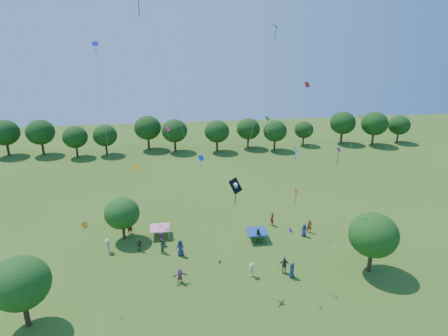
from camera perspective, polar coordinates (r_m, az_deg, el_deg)
near_tree_west at (r=35.97m, az=-27.11°, el=-14.44°), size 4.66×4.66×6.17m
near_tree_north at (r=46.15m, az=-14.37°, el=-6.28°), size 3.92×3.92×4.99m
near_tree_east at (r=41.35m, az=20.58°, el=-8.96°), size 4.73×4.73×6.13m
treeline at (r=76.89m, az=-5.59°, el=5.42°), size 88.01×8.77×6.77m
tent_red_stripe at (r=46.88m, az=-9.17°, el=-8.45°), size 2.20×2.20×1.10m
tent_blue at (r=45.69m, az=4.79°, el=-9.04°), size 2.20×2.20×1.10m
crowd_person_0 at (r=40.09m, az=9.68°, el=-14.17°), size 0.76×0.90×1.60m
crowd_person_1 at (r=49.04m, az=6.89°, el=-7.27°), size 0.58×0.72×1.65m
crowd_person_2 at (r=43.77m, az=-8.63°, el=-10.98°), size 0.67×0.87×1.56m
crowd_person_3 at (r=45.05m, az=-16.27°, el=-10.64°), size 0.72×1.13×1.59m
crowd_person_4 at (r=44.58m, az=-12.05°, el=-10.65°), size 0.96×0.63×1.51m
crowd_person_5 at (r=39.10m, az=-6.32°, el=-15.03°), size 1.47×0.70×1.52m
crowd_person_6 at (r=47.27m, az=11.40°, el=-8.72°), size 0.85×0.79×1.54m
crowd_person_7 at (r=48.09m, az=-13.29°, el=-8.20°), size 0.76×0.62×1.75m
crowd_person_8 at (r=45.18m, az=4.83°, el=-9.63°), size 0.96×0.69×1.75m
crowd_person_9 at (r=39.79m, az=4.01°, el=-14.29°), size 1.03×0.61×1.48m
crowd_person_10 at (r=40.57m, az=8.59°, el=-13.55°), size 1.07×0.63×1.72m
crowd_person_11 at (r=45.25m, az=-8.92°, el=-9.90°), size 0.56×1.47×1.55m
crowd_person_12 at (r=43.01m, az=-6.25°, el=-11.27°), size 1.01×0.79×1.81m
crowd_person_13 at (r=48.21m, az=12.10°, el=-8.13°), size 0.70×0.59×1.61m
pirate_kite at (r=34.79m, az=1.76°, el=-2.68°), size 5.25×1.53×9.03m
red_high_kite at (r=33.20m, az=-9.46°, el=16.70°), size 6.60×0.98×25.94m
small_kite_0 at (r=41.77m, az=-7.65°, el=3.19°), size 1.91×0.93×11.97m
small_kite_1 at (r=36.83m, az=9.94°, el=-5.12°), size 0.76×1.44×7.92m
small_kite_2 at (r=36.45m, az=-18.61°, el=-8.42°), size 1.19×6.32×6.33m
small_kite_3 at (r=49.50m, az=6.27°, el=4.97°), size 0.66×2.54×11.19m
small_kite_4 at (r=48.49m, az=-3.52°, el=0.29°), size 2.98×6.65×6.65m
small_kite_5 at (r=39.26m, az=14.71°, el=-1.06°), size 3.68×0.41×10.89m
small_kite_6 at (r=46.02m, az=10.81°, el=0.33°), size 3.16×1.13×8.22m
small_kite_7 at (r=31.66m, az=9.75°, el=-0.93°), size 1.24×5.72×13.28m
small_kite_8 at (r=47.00m, az=12.04°, el=7.81°), size 2.17×1.45×15.66m
small_kite_9 at (r=46.79m, az=-12.52°, el=-0.93°), size 2.27×3.24×6.51m
small_kite_10 at (r=43.54m, az=17.71°, el=3.27°), size 1.64×2.54×13.34m
small_kite_11 at (r=41.33m, az=5.37°, el=11.06°), size 4.89×0.84×21.72m
small_kite_12 at (r=47.98m, az=-17.29°, el=11.48°), size 1.94×7.73×19.96m
small_kite_13 at (r=36.08m, az=9.27°, el=-9.71°), size 0.77×3.50×5.25m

